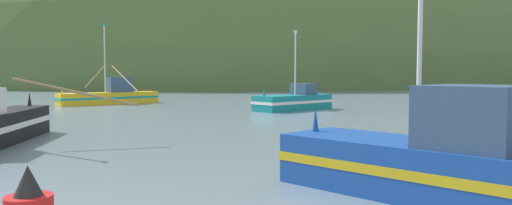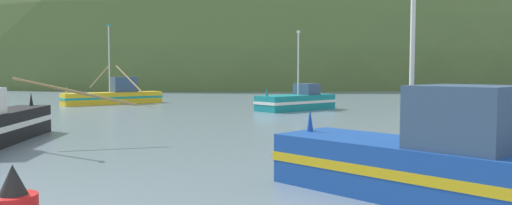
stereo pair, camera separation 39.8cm
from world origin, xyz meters
name	(u,v)px [view 2 (the right image)]	position (x,y,z in m)	size (l,w,h in m)	color
hill_mid_right	(337,78)	(38.76, 227.99, 0.00)	(140.91, 112.73, 79.70)	#47703D
hill_far_left	(236,81)	(-4.65, 147.67, 0.00)	(193.49, 154.79, 105.11)	#516B38
fishing_boat_yellow	(115,96)	(-10.57, 42.88, 0.81)	(8.76, 10.50, 7.74)	gold
fishing_boat_teal	(297,101)	(6.69, 35.75, 0.73)	(6.93, 6.52, 6.52)	#147F84
fishing_boat_blue	(439,164)	(8.22, 7.33, 0.95)	(7.83, 7.75, 6.55)	#19479E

